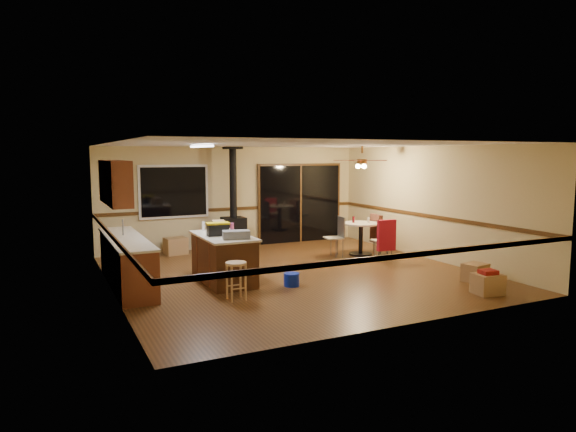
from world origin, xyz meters
TOP-DOWN VIEW (x-y plane):
  - floor at (0.00, 0.00)m, footprint 7.00×7.00m
  - ceiling at (0.00, 0.00)m, footprint 7.00×7.00m
  - wall_back at (0.00, 3.50)m, footprint 7.00×0.00m
  - wall_front at (0.00, -3.50)m, footprint 7.00×0.00m
  - wall_left at (-3.50, 0.00)m, footprint 0.00×7.00m
  - wall_right at (3.50, 0.00)m, footprint 0.00×7.00m
  - chair_rail at (0.00, 0.00)m, footprint 7.00×7.00m
  - window at (-1.60, 3.45)m, footprint 1.72×0.10m
  - sliding_door at (1.90, 3.45)m, footprint 2.52×0.10m
  - lower_cabinets at (-3.20, 0.50)m, footprint 0.60×3.00m
  - countertop at (-3.20, 0.50)m, footprint 0.64×3.04m
  - upper_cabinets at (-3.33, 0.70)m, footprint 0.35×2.00m
  - kitchen_island at (-1.50, 0.00)m, footprint 0.88×1.68m
  - wood_stove at (-0.20, 3.05)m, footprint 0.55×0.50m
  - ceiling_fan at (2.33, 1.09)m, footprint 0.24×0.24m
  - fluorescent_strip at (-1.80, 0.30)m, footprint 0.10×1.20m
  - toolbox_grey at (-1.43, -0.52)m, footprint 0.53×0.37m
  - toolbox_black at (-1.61, -0.03)m, footprint 0.40×0.23m
  - toolbox_yellow_lid at (-1.61, -0.03)m, footprint 0.44×0.25m
  - box_on_island at (-1.43, 0.47)m, footprint 0.30×0.36m
  - bottle_dark at (-1.67, 0.09)m, footprint 0.08×0.08m
  - bottle_pink at (-1.37, -0.13)m, footprint 0.09×0.09m
  - bottle_white at (-1.67, 0.71)m, footprint 0.06×0.06m
  - bar_stool at (-1.71, -1.26)m, footprint 0.40×0.40m
  - blue_bucket at (-0.48, -0.84)m, footprint 0.29×0.29m
  - dining_table at (2.33, 1.09)m, footprint 0.89×0.89m
  - glass_red at (2.18, 1.19)m, footprint 0.06×0.06m
  - glass_cream at (2.51, 1.04)m, footprint 0.05×0.05m
  - chair_left at (1.73, 1.17)m, footprint 0.47×0.46m
  - chair_near at (2.41, 0.21)m, footprint 0.47×0.50m
  - chair_right at (2.85, 1.16)m, footprint 0.49×0.46m
  - box_under_window at (-1.67, 3.10)m, footprint 0.55×0.46m
  - box_corner_a at (2.34, -2.81)m, footprint 0.51×0.45m
  - box_corner_b at (2.82, -2.06)m, footprint 0.49×0.45m
  - box_small_red at (2.34, -2.81)m, footprint 0.31×0.27m

SIDE VIEW (x-z plane):
  - floor at x=0.00m, z-range 0.00..0.00m
  - blue_bucket at x=-0.48m, z-range 0.00..0.24m
  - box_corner_b at x=2.82m, z-range 0.00..0.35m
  - box_corner_a at x=2.34m, z-range 0.00..0.35m
  - box_under_window at x=-1.67m, z-range 0.00..0.41m
  - bar_stool at x=-1.71m, z-range 0.00..0.64m
  - box_small_red at x=2.34m, z-range 0.35..0.43m
  - lower_cabinets at x=-3.20m, z-range 0.00..0.86m
  - kitchen_island at x=-1.50m, z-range 0.00..0.90m
  - dining_table at x=2.33m, z-range 0.14..0.92m
  - chair_left at x=1.73m, z-range 0.33..0.85m
  - chair_near at x=2.41m, z-range 0.25..0.95m
  - chair_right at x=2.85m, z-range 0.25..0.95m
  - wood_stove at x=-0.20m, z-range -0.53..1.99m
  - glass_cream at x=2.51m, z-range 0.78..0.90m
  - glass_red at x=2.18m, z-range 0.78..0.93m
  - countertop at x=-3.20m, z-range 0.86..0.90m
  - toolbox_grey at x=-1.43m, z-range 0.90..1.05m
  - bottle_white at x=-1.67m, z-range 0.90..1.08m
  - chair_rail at x=0.00m, z-range 0.96..1.04m
  - toolbox_black at x=-1.61m, z-range 0.90..1.11m
  - box_on_island at x=-1.43m, z-range 0.90..1.11m
  - bottle_pink at x=-1.37m, z-range 0.90..1.14m
  - bottle_dark at x=-1.67m, z-range 0.90..1.15m
  - sliding_door at x=1.90m, z-range 0.00..2.10m
  - toolbox_yellow_lid at x=-1.61m, z-range 1.11..1.15m
  - wall_back at x=0.00m, z-range -2.20..4.80m
  - wall_front at x=0.00m, z-range -2.20..4.80m
  - wall_left at x=-3.50m, z-range -2.20..4.80m
  - wall_right at x=3.50m, z-range -2.20..4.80m
  - window at x=-1.60m, z-range 0.84..2.16m
  - upper_cabinets at x=-3.33m, z-range 1.50..2.30m
  - ceiling_fan at x=2.33m, z-range 1.94..2.49m
  - fluorescent_strip at x=-1.80m, z-range 2.54..2.58m
  - ceiling at x=0.00m, z-range 2.60..2.60m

